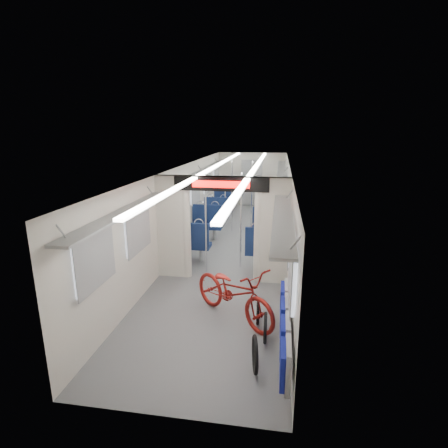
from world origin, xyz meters
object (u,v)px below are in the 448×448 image
stanchion_near_left (206,225)px  seat_bay_near_right (267,234)px  stanchion_near_right (241,222)px  stanchion_far_right (252,197)px  bike_hoop_c (258,313)px  seat_bay_far_right (271,204)px  bike_hoop_a (255,356)px  bicycle (234,292)px  stanchion_far_left (232,197)px  flip_bench (285,327)px  bike_hoop_b (265,329)px  seat_bay_near_left (200,229)px  seat_bay_far_left (221,204)px

stanchion_near_left → seat_bay_near_right: bearing=46.3°
stanchion_near_right → stanchion_far_right: same height
bike_hoop_c → seat_bay_far_right: size_ratio=0.21×
bike_hoop_a → stanchion_near_left: (-1.38, 3.34, 0.91)m
bicycle → stanchion_near_right: 2.49m
stanchion_far_right → stanchion_far_left: bearing=-177.3°
bike_hoop_a → stanchion_far_right: size_ratio=0.23×
bike_hoop_a → seat_bay_near_right: seat_bay_near_right is taller
bike_hoop_c → seat_bay_near_right: size_ratio=0.20×
seat_bay_near_right → bicycle: bearing=-97.5°
bicycle → stanchion_near_left: bearing=64.4°
bicycle → flip_bench: bearing=-101.9°
bike_hoop_b → bicycle: bearing=132.8°
bike_hoop_c → stanchion_near_right: stanchion_near_right is taller
bike_hoop_b → seat_bay_far_right: 8.10m
seat_bay_near_right → stanchion_far_right: size_ratio=1.00×
bike_hoop_b → stanchion_near_right: (-0.74, 3.03, 0.93)m
seat_bay_near_left → stanchion_far_left: stanchion_far_left is taller
bicycle → seat_bay_far_right: 7.48m
seat_bay_far_left → seat_bay_far_right: 1.89m
bike_hoop_b → flip_bench: bearing=-59.0°
seat_bay_far_left → stanchion_far_left: size_ratio=0.87×
flip_bench → seat_bay_near_left: (-2.29, 4.68, -0.01)m
seat_bay_near_left → bike_hoop_c: bearing=-63.3°
seat_bay_far_left → seat_bay_near_left: bearing=-90.0°
seat_bay_near_left → stanchion_far_right: (1.27, 1.89, 0.58)m
bike_hoop_c → seat_bay_far_right: 7.58m
stanchion_far_left → bike_hoop_a: bearing=-79.5°
seat_bay_near_left → seat_bay_near_right: (1.87, -0.17, 0.01)m
bike_hoop_a → seat_bay_near_left: bearing=111.0°
stanchion_near_left → bike_hoop_b: bearing=-60.4°
seat_bay_near_left → seat_bay_far_left: 3.62m
bike_hoop_a → bike_hoop_b: size_ratio=1.09×
stanchion_near_left → stanchion_far_left: size_ratio=1.00×
seat_bay_near_left → seat_bay_far_right: bearing=64.3°
bike_hoop_a → seat_bay_near_right: bearing=90.3°
seat_bay_far_left → bike_hoop_a: bearing=-77.5°
seat_bay_far_right → stanchion_near_left: (-1.35, -5.48, 0.59)m
seat_bay_near_left → seat_bay_far_left: seat_bay_near_left is taller
seat_bay_far_left → stanchion_near_left: bearing=-84.3°
bike_hoop_a → bike_hoop_b: (0.11, 0.73, -0.02)m
bike_hoop_b → seat_bay_near_right: 4.05m
seat_bay_far_left → stanchion_near_right: (1.27, -4.80, 0.62)m
bike_hoop_a → flip_bench: bearing=33.2°
bicycle → seat_bay_far_left: bearing=51.1°
stanchion_near_left → stanchion_near_right: (0.75, 0.41, 0.00)m
bike_hoop_b → stanchion_near_right: bearing=103.7°
seat_bay_near_left → stanchion_near_left: bearing=-72.0°
stanchion_near_right → seat_bay_far_left: bearing=104.8°
stanchion_far_right → bike_hoop_c: bearing=-84.0°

